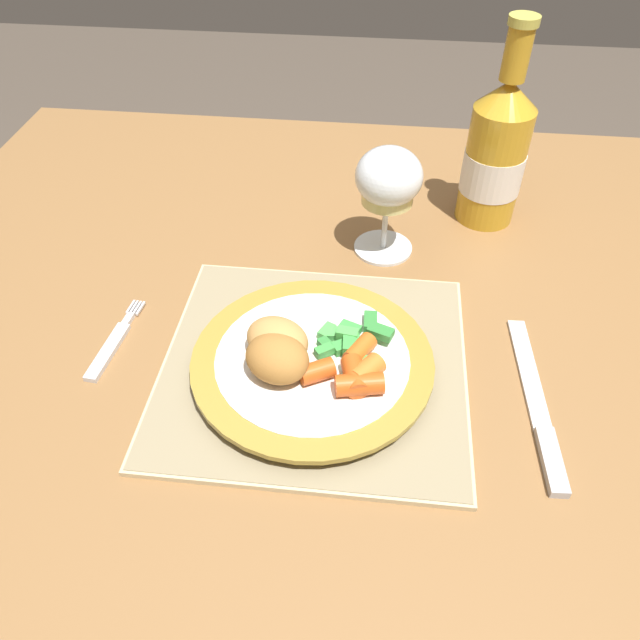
% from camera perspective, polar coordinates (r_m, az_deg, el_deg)
% --- Properties ---
extents(ground_plane, '(6.00, 6.00, 0.00)m').
position_cam_1_polar(ground_plane, '(1.34, 3.00, -22.04)').
color(ground_plane, '#4C4238').
extents(dining_table, '(1.21, 0.86, 0.74)m').
position_cam_1_polar(dining_table, '(0.80, 4.65, -2.56)').
color(dining_table, olive).
rests_on(dining_table, ground).
extents(placemat, '(0.31, 0.30, 0.01)m').
position_cam_1_polar(placemat, '(0.64, -0.30, -4.19)').
color(placemat, '#CCB789').
rests_on(placemat, dining_table).
extents(dinner_plate, '(0.24, 0.24, 0.02)m').
position_cam_1_polar(dinner_plate, '(0.63, -0.45, -4.00)').
color(dinner_plate, white).
rests_on(dinner_plate, placemat).
extents(breaded_croquettes, '(0.09, 0.10, 0.04)m').
position_cam_1_polar(breaded_croquettes, '(0.60, -3.66, -2.72)').
color(breaded_croquettes, '#A87033').
rests_on(breaded_croquettes, dinner_plate).
extents(green_beans_pile, '(0.08, 0.09, 0.02)m').
position_cam_1_polar(green_beans_pile, '(0.63, 3.12, -1.88)').
color(green_beans_pile, '#4CA84C').
rests_on(green_beans_pile, dinner_plate).
extents(glazed_carrots, '(0.09, 0.08, 0.02)m').
position_cam_1_polar(glazed_carrots, '(0.59, 3.24, -4.80)').
color(glazed_carrots, '#CC5119').
rests_on(glazed_carrots, dinner_plate).
extents(fork, '(0.03, 0.12, 0.01)m').
position_cam_1_polar(fork, '(0.70, -18.26, -2.17)').
color(fork, silver).
rests_on(fork, dining_table).
extents(table_knife, '(0.03, 0.22, 0.01)m').
position_cam_1_polar(table_knife, '(0.64, 19.64, -8.07)').
color(table_knife, silver).
rests_on(table_knife, dining_table).
extents(wine_glass, '(0.08, 0.08, 0.14)m').
position_cam_1_polar(wine_glass, '(0.75, 6.49, 12.37)').
color(wine_glass, silver).
rests_on(wine_glass, dining_table).
extents(bottle, '(0.08, 0.08, 0.26)m').
position_cam_1_polar(bottle, '(0.84, 15.98, 14.45)').
color(bottle, gold).
rests_on(bottle, dining_table).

